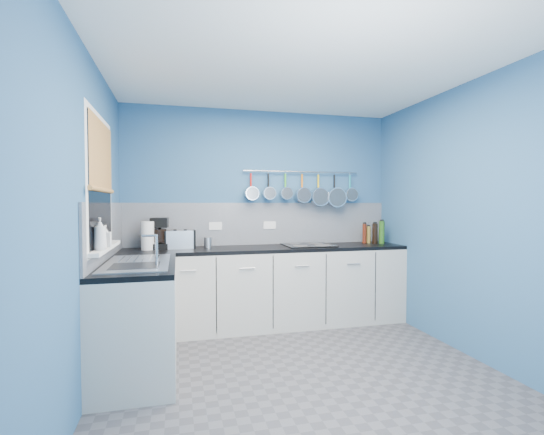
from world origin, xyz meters
name	(u,v)px	position (x,y,z in m)	size (l,w,h in m)	color
floor	(299,371)	(0.00, 0.00, -0.01)	(3.20, 3.00, 0.02)	#47474C
ceiling	(300,66)	(0.00, 0.00, 2.51)	(3.20, 3.00, 0.02)	white
wall_back	(261,215)	(0.00, 1.51, 1.25)	(3.20, 0.02, 2.50)	#2C5983
wall_front	(407,235)	(0.00, -1.51, 1.25)	(3.20, 0.02, 2.50)	#2C5983
wall_left	(87,223)	(-1.61, 0.00, 1.25)	(0.02, 3.00, 2.50)	#2C5983
wall_right	(465,219)	(1.61, 0.00, 1.25)	(0.02, 3.00, 2.50)	#2C5983
backsplash_back	(261,224)	(0.00, 1.49, 1.15)	(3.20, 0.02, 0.50)	#92959D
backsplash_left	(106,231)	(-1.59, 0.60, 1.15)	(0.02, 1.80, 0.50)	#92959D
cabinet_run_back	(267,288)	(0.00, 1.20, 0.43)	(3.20, 0.60, 0.86)	#BAB5AD
worktop_back	(267,249)	(0.00, 1.20, 0.88)	(3.20, 0.60, 0.04)	black
cabinet_run_left	(138,320)	(-1.30, 0.30, 0.43)	(0.60, 1.20, 0.86)	#BAB5AD
worktop_left	(138,266)	(-1.30, 0.30, 0.88)	(0.60, 1.20, 0.04)	black
window_frame	(100,184)	(-1.58, 0.30, 1.55)	(0.01, 1.00, 1.10)	white
window_glass	(101,184)	(-1.57, 0.30, 1.55)	(0.01, 0.90, 1.00)	black
bamboo_blind	(102,155)	(-1.56, 0.30, 1.77)	(0.01, 0.90, 0.55)	#BC913E
window_sill	(105,248)	(-1.55, 0.30, 1.04)	(0.10, 0.98, 0.03)	white
sink_unit	(138,263)	(-1.30, 0.30, 0.90)	(0.50, 0.95, 0.01)	silver
mixer_tap	(157,249)	(-1.14, 0.12, 1.03)	(0.12, 0.08, 0.26)	silver
socket_left	(216,226)	(-0.55, 1.48, 1.13)	(0.15, 0.01, 0.09)	white
socket_right	(270,225)	(0.10, 1.48, 1.13)	(0.15, 0.01, 0.09)	white
pot_rail	(302,172)	(0.50, 1.45, 1.78)	(0.02, 0.02, 1.45)	silver
soap_bottle_a	(100,234)	(-1.53, 0.01, 1.17)	(0.09, 0.09, 0.24)	white
soap_bottle_b	(106,236)	(-1.53, 0.23, 1.14)	(0.08, 0.08, 0.17)	white
paper_towel	(148,236)	(-1.29, 1.23, 1.05)	(0.13, 0.13, 0.30)	white
coffee_maker	(159,233)	(-1.17, 1.29, 1.07)	(0.19, 0.21, 0.34)	black
toaster	(180,239)	(-0.95, 1.30, 1.00)	(0.31, 0.18, 0.20)	silver
canister	(208,243)	(-0.66, 1.25, 0.96)	(0.08, 0.08, 0.12)	silver
hob	(308,245)	(0.50, 1.22, 0.91)	(0.56, 0.49, 0.01)	black
pan_0	(251,185)	(-0.13, 1.44, 1.61)	(0.16, 0.13, 0.35)	silver
pan_1	(268,185)	(0.08, 1.44, 1.61)	(0.15, 0.12, 0.34)	silver
pan_2	(285,186)	(0.29, 1.44, 1.61)	(0.15, 0.11, 0.34)	silver
pan_3	(302,187)	(0.50, 1.44, 1.59)	(0.19, 0.11, 0.38)	silver
pan_4	(318,189)	(0.71, 1.44, 1.57)	(0.23, 0.12, 0.42)	silver
pan_5	(334,190)	(0.92, 1.44, 1.56)	(0.25, 0.13, 0.44)	silver
pan_6	(350,187)	(1.14, 1.44, 1.60)	(0.17, 0.09, 0.36)	silver
condiment_0	(375,236)	(1.43, 1.34, 0.98)	(0.06, 0.06, 0.16)	#3F721E
condiment_1	(369,235)	(1.34, 1.33, 1.00)	(0.05, 0.05, 0.21)	olive
condiment_2	(365,234)	(1.27, 1.31, 1.02)	(0.05, 0.05, 0.24)	#4C190C
condiment_3	(382,232)	(1.46, 1.23, 1.04)	(0.07, 0.07, 0.28)	#265919
condiment_4	(375,234)	(1.37, 1.23, 1.02)	(0.07, 0.07, 0.25)	black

